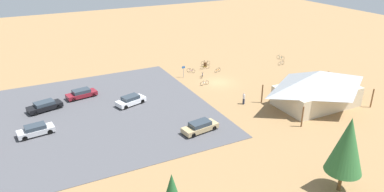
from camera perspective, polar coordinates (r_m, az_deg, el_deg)
ground at (r=61.17m, az=4.20°, el=2.18°), size 160.00×160.00×0.00m
parking_lot_asphalt at (r=51.18m, az=-18.69°, el=-3.43°), size 37.89×30.61×0.05m
bike_pavilion at (r=54.51m, az=19.44°, el=1.46°), size 13.43×8.76×5.30m
trash_bin at (r=68.69m, az=2.12°, el=5.03°), size 0.60×0.60×0.90m
lot_sign at (r=62.79m, az=-1.37°, el=4.18°), size 0.56×0.08×2.20m
pine_center at (r=35.82m, az=23.54°, el=-7.23°), size 3.43×3.43×7.78m
bicycle_black_edge_south at (r=70.03m, az=2.18°, el=5.33°), size 1.60×0.81×0.84m
bicycle_teal_mid_cluster at (r=75.40m, az=13.97°, el=5.97°), size 0.75×1.60×0.87m
bicycle_yellow_lone_west at (r=67.51m, az=2.05°, el=4.65°), size 1.76×0.56×0.88m
bicycle_silver_edge_north at (r=71.89m, az=14.05°, el=5.11°), size 1.69×0.48×0.81m
bicycle_white_lone_east at (r=59.77m, az=2.01°, el=2.08°), size 1.71×0.48×0.77m
bicycle_orange_yard_center at (r=65.95m, az=4.11°, el=4.10°), size 1.56×0.68×0.79m
bicycle_blue_near_sign at (r=63.14m, az=1.65°, el=3.30°), size 0.99×1.48×0.87m
bicycle_purple_trailside at (r=65.59m, az=-0.17°, el=4.08°), size 1.03×1.37×0.81m
car_maroon_back_corner at (r=57.22m, az=-17.22°, el=0.38°), size 4.75×2.50×1.31m
car_tan_front_row at (r=44.99m, az=1.30°, el=-4.90°), size 4.94×2.44×1.37m
car_silver_near_entry at (r=48.25m, az=-23.68°, el=-4.99°), size 4.48×2.23×1.34m
car_black_far_end at (r=54.66m, az=-22.46°, el=-1.47°), size 4.97×2.96×1.32m
car_white_mid_lot at (r=53.02m, az=-9.75°, el=-0.68°), size 4.67×2.98×1.38m
visitor_by_pavilion at (r=53.01m, az=8.27°, el=-0.35°), size 0.40×0.38×1.77m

